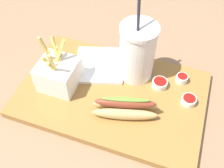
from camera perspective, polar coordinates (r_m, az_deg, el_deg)
ground_plane at (r=0.71m, az=-0.00°, el=-3.10°), size 2.40×2.40×0.02m
food_tray at (r=0.69m, az=-0.00°, el=-2.11°), size 0.47×0.30×0.02m
soda_cup at (r=0.67m, az=5.43°, el=6.84°), size 0.09×0.09×0.25m
fries_basket at (r=0.68m, az=-11.41°, el=2.18°), size 0.09×0.09×0.15m
hot_dog_1 at (r=0.63m, az=2.83°, el=-5.11°), size 0.16×0.09×0.06m
ketchup_cup_1 at (r=0.68m, az=16.12°, el=-3.33°), size 0.04×0.04×0.02m
ketchup_cup_2 at (r=0.72m, az=14.74°, el=1.19°), size 0.03×0.03×0.02m
ketchup_cup_3 at (r=0.70m, az=10.19°, el=0.16°), size 0.04×0.04×0.02m
napkin_stack at (r=0.74m, az=-2.73°, el=4.11°), size 0.16×0.17×0.01m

